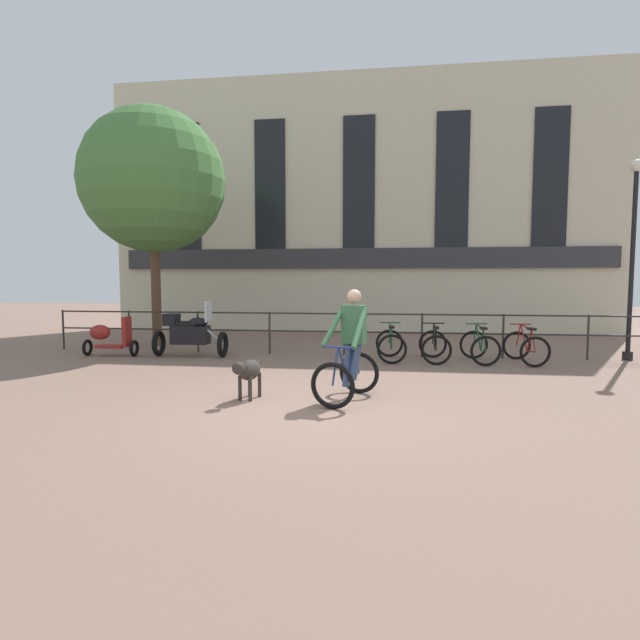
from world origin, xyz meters
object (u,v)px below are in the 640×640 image
parked_bicycle_near_lamp (391,345)px  parked_bicycle_mid_right (480,346)px  parked_motorcycle (190,333)px  cyclist_with_bike (350,350)px  dog (248,371)px  parked_bicycle_mid_left (435,346)px  street_lamp (633,249)px  parked_scooter (109,337)px  parked_bicycle_far_end (526,347)px

parked_bicycle_near_lamp → parked_bicycle_mid_right: bearing=177.0°
parked_motorcycle → parked_bicycle_mid_right: bearing=-90.1°
cyclist_with_bike → parked_motorcycle: bearing=154.6°
dog → parked_bicycle_mid_left: bearing=63.6°
cyclist_with_bike → parked_bicycle_mid_right: size_ratio=1.47×
parked_bicycle_mid_right → street_lamp: (3.45, 0.81, 2.18)m
parked_scooter → cyclist_with_bike: bearing=-121.7°
parked_bicycle_mid_right → street_lamp: bearing=-171.3°
parked_bicycle_far_end → parked_bicycle_mid_left: bearing=-6.8°
parked_bicycle_near_lamp → parked_scooter: bearing=-0.6°
dog → parked_bicycle_near_lamp: 4.65m
parked_bicycle_mid_left → parked_bicycle_far_end: same height
cyclist_with_bike → dog: bearing=-154.0°
parked_bicycle_mid_right → street_lamp: street_lamp is taller
street_lamp → parked_bicycle_near_lamp: bearing=-171.5°
parked_bicycle_mid_left → parked_bicycle_far_end: size_ratio=0.94×
parked_bicycle_mid_right → parked_bicycle_mid_left: bearing=-4.5°
dog → street_lamp: 9.30m
cyclist_with_bike → parked_bicycle_far_end: 5.28m
parked_bicycle_far_end → parked_scooter: size_ratio=0.91×
parked_bicycle_near_lamp → parked_bicycle_far_end: 2.96m
parked_bicycle_near_lamp → parked_bicycle_mid_right: 1.97m
parked_bicycle_far_end → street_lamp: bearing=-168.7°
dog → street_lamp: (7.61, 4.91, 2.10)m
parked_bicycle_far_end → street_lamp: street_lamp is taller
parked_bicycle_near_lamp → dog: bearing=58.9°
cyclist_with_bike → parked_bicycle_mid_left: 4.19m
parked_bicycle_mid_left → parked_bicycle_mid_right: 0.99m
cyclist_with_bike → parked_bicycle_mid_right: (2.61, 3.84, -0.41)m
parked_bicycle_near_lamp → parked_motorcycle: bearing=-1.8°
parked_bicycle_mid_left → parked_bicycle_far_end: bearing=-179.6°
parked_scooter → parked_bicycle_mid_left: bearing=-89.6°
parked_motorcycle → street_lamp: (10.21, 0.91, 1.98)m
parked_bicycle_near_lamp → parked_bicycle_mid_right: same height
parked_bicycle_near_lamp → parked_bicycle_mid_right: (1.97, 0.00, 0.00)m
dog → parked_scooter: bearing=151.6°
parked_bicycle_far_end → parked_bicycle_near_lamp: bearing=-6.8°
parked_motorcycle → parked_bicycle_mid_right: 6.77m
parked_bicycle_near_lamp → parked_bicycle_far_end: bearing=177.0°
cyclist_with_bike → street_lamp: 7.84m
dog → parked_motorcycle: 4.77m
dog → street_lamp: bearing=44.1°
parked_bicycle_mid_left → parked_scooter: 7.76m
dog → parked_bicycle_far_end: size_ratio=0.76×
parked_bicycle_mid_left → parked_motorcycle: bearing=1.4°
cyclist_with_bike → parked_bicycle_far_end: (3.60, 3.84, -0.41)m
parked_bicycle_near_lamp → parked_bicycle_mid_right: size_ratio=0.99×
cyclist_with_bike → parked_bicycle_mid_right: bearing=72.3°
parked_bicycle_mid_right → dog: bearing=40.1°
cyclist_with_bike → parked_bicycle_mid_left: size_ratio=1.52×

